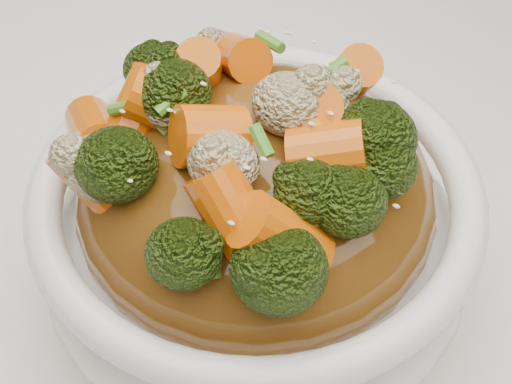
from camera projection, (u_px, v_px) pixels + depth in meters
The scene contains 8 objects.
tablecloth at pixel (242, 215), 0.50m from camera, with size 1.20×0.80×0.04m, color white.
bowl at pixel (256, 235), 0.40m from camera, with size 0.22×0.22×0.09m, color white, non-canonical shape.
sauce_base at pixel (256, 196), 0.38m from camera, with size 0.17×0.17×0.10m, color #5D370F.
carrots at pixel (256, 97), 0.33m from camera, with size 0.17×0.17×0.05m, color #CE5906, non-canonical shape.
broccoli at pixel (256, 99), 0.34m from camera, with size 0.17×0.17×0.04m, color black, non-canonical shape.
cauliflower at pixel (256, 102), 0.34m from camera, with size 0.17×0.17×0.04m, color #CBBD8B, non-canonical shape.
scallions at pixel (256, 95), 0.33m from camera, with size 0.13×0.13×0.02m, color #41831E, non-canonical shape.
sesame_seeds at pixel (256, 95), 0.33m from camera, with size 0.16×0.16×0.01m, color beige, non-canonical shape.
Camera 1 is at (0.17, -0.28, 1.11)m, focal length 55.00 mm.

